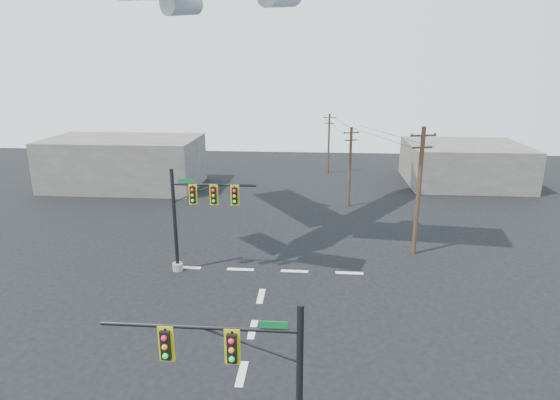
# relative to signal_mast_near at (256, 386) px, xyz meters

# --- Properties ---
(ground) EXTENTS (120.00, 120.00, 0.00)m
(ground) POSITION_rel_signal_mast_near_xyz_m (-1.49, 5.63, -3.79)
(ground) COLOR black
(ground) RESTS_ON ground
(lane_markings) EXTENTS (14.00, 21.20, 0.01)m
(lane_markings) POSITION_rel_signal_mast_near_xyz_m (-1.49, 10.96, -3.78)
(lane_markings) COLOR silver
(lane_markings) RESTS_ON ground
(signal_mast_near) EXTENTS (7.25, 0.77, 7.00)m
(signal_mast_near) POSITION_rel_signal_mast_near_xyz_m (0.00, 0.00, 0.00)
(signal_mast_near) COLOR gray
(signal_mast_near) RESTS_ON ground
(signal_mast_far) EXTENTS (6.29, 0.84, 7.65)m
(signal_mast_far) POSITION_rel_signal_mast_near_xyz_m (-6.61, 17.08, 0.49)
(signal_mast_far) COLOR gray
(signal_mast_far) RESTS_ON ground
(utility_pole_a) EXTENTS (2.01, 0.63, 10.17)m
(utility_pole_a) POSITION_rel_signal_mast_near_xyz_m (9.84, 21.69, 1.53)
(utility_pole_a) COLOR #4A2F1F
(utility_pole_a) RESTS_ON ground
(utility_pole_b) EXTENTS (1.63, 0.70, 8.41)m
(utility_pole_b) POSITION_rel_signal_mast_near_xyz_m (5.44, 34.35, 0.61)
(utility_pole_b) COLOR #4A2F1F
(utility_pole_b) RESTS_ON ground
(utility_pole_c) EXTENTS (1.65, 0.50, 8.18)m
(utility_pole_c) POSITION_rel_signal_mast_near_xyz_m (3.56, 49.91, 0.50)
(utility_pole_c) COLOR #4A2F1F
(utility_pole_c) RESTS_ON ground
(power_lines) EXTENTS (7.95, 28.23, 0.96)m
(power_lines) POSITION_rel_signal_mast_near_xyz_m (5.95, 35.63, 4.33)
(power_lines) COLOR black
(building_left) EXTENTS (18.00, 10.00, 6.00)m
(building_left) POSITION_rel_signal_mast_near_xyz_m (-21.49, 40.63, -0.79)
(building_left) COLOR slate
(building_left) RESTS_ON ground
(building_right) EXTENTS (14.00, 12.00, 5.00)m
(building_right) POSITION_rel_signal_mast_near_xyz_m (20.51, 45.63, -1.29)
(building_right) COLOR slate
(building_right) RESTS_ON ground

